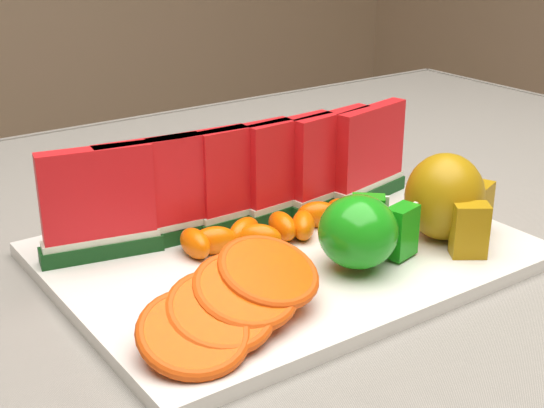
% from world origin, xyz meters
% --- Properties ---
extents(table, '(1.40, 0.90, 0.75)m').
position_xyz_m(table, '(0.00, 0.00, 0.65)').
color(table, '#4D2D21').
rests_on(table, ground).
extents(tablecloth, '(1.53, 1.03, 0.20)m').
position_xyz_m(tablecloth, '(0.00, 0.00, 0.72)').
color(tablecloth, slate).
rests_on(tablecloth, table).
extents(platter, '(0.40, 0.30, 0.01)m').
position_xyz_m(platter, '(0.05, -0.00, 0.76)').
color(platter, silver).
rests_on(platter, tablecloth).
extents(apple_cluster, '(0.10, 0.09, 0.06)m').
position_xyz_m(apple_cluster, '(0.08, -0.07, 0.80)').
color(apple_cluster, '#2B831D').
rests_on(apple_cluster, platter).
extents(pear_cluster, '(0.10, 0.10, 0.08)m').
position_xyz_m(pear_cluster, '(0.18, -0.07, 0.81)').
color(pear_cluster, '#A57C18').
rests_on(pear_cluster, platter).
extents(side_plate, '(0.23, 0.23, 0.01)m').
position_xyz_m(side_plate, '(0.18, 0.28, 0.76)').
color(side_plate, silver).
rests_on(side_plate, tablecloth).
extents(watermelon_row, '(0.39, 0.07, 0.10)m').
position_xyz_m(watermelon_row, '(0.05, 0.06, 0.82)').
color(watermelon_row, '#0B380D').
rests_on(watermelon_row, platter).
extents(orange_fan_front, '(0.17, 0.11, 0.05)m').
position_xyz_m(orange_fan_front, '(-0.07, -0.10, 0.79)').
color(orange_fan_front, '#E85707').
rests_on(orange_fan_front, platter).
extents(orange_fan_back, '(0.38, 0.10, 0.05)m').
position_xyz_m(orange_fan_back, '(0.08, 0.12, 0.79)').
color(orange_fan_back, '#E85707').
rests_on(orange_fan_back, platter).
extents(tangerine_segments, '(0.18, 0.07, 0.03)m').
position_xyz_m(tangerine_segments, '(0.04, 0.01, 0.78)').
color(tangerine_segments, orange).
rests_on(tangerine_segments, platter).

